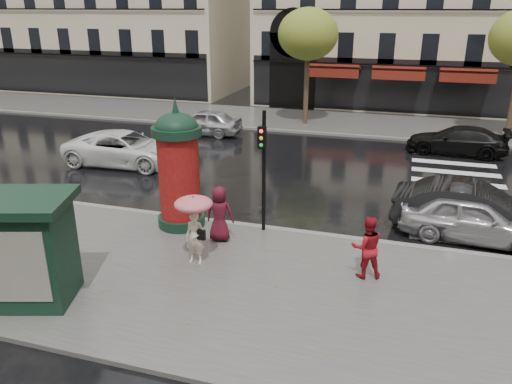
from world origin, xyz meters
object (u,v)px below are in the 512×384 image
(man_burgundy, at_px, (220,214))
(car_far_silver, at_px, (204,122))
(traffic_light, at_px, (263,160))
(car_silver, at_px, (473,217))
(car_darkgrey, at_px, (472,209))
(car_white, at_px, (125,149))
(car_black, at_px, (457,140))
(morris_column, at_px, (179,166))
(woman_red, at_px, (367,247))
(woman_umbrella, at_px, (194,219))
(newsstand, at_px, (28,248))

(man_burgundy, relative_size, car_far_silver, 0.41)
(traffic_light, xyz_separation_m, car_silver, (6.16, 1.47, -1.67))
(car_darkgrey, bearing_deg, man_burgundy, 118.01)
(car_white, bearing_deg, car_black, -68.82)
(car_far_silver, bearing_deg, traffic_light, 30.41)
(car_darkgrey, bearing_deg, morris_column, 110.27)
(woman_red, relative_size, man_burgundy, 0.99)
(woman_umbrella, distance_m, car_black, 15.78)
(traffic_light, height_order, car_silver, traffic_light)
(car_silver, relative_size, car_far_silver, 1.03)
(car_silver, relative_size, car_black, 0.93)
(traffic_light, bearing_deg, car_white, 146.70)
(morris_column, bearing_deg, traffic_light, 7.16)
(car_darkgrey, distance_m, car_far_silver, 15.89)
(morris_column, bearing_deg, car_silver, 11.61)
(woman_red, bearing_deg, car_black, -120.81)
(car_black, xyz_separation_m, car_far_silver, (-13.01, 0.02, 0.04))
(morris_column, relative_size, car_silver, 0.96)
(morris_column, height_order, traffic_light, morris_column)
(car_silver, bearing_deg, woman_umbrella, 124.36)
(man_burgundy, bearing_deg, woman_red, 164.19)
(traffic_light, distance_m, car_darkgrey, 6.67)
(morris_column, distance_m, traffic_light, 2.64)
(traffic_light, xyz_separation_m, car_white, (-7.88, 5.17, -1.65))
(car_white, xyz_separation_m, car_black, (14.23, 6.18, -0.08))
(man_burgundy, bearing_deg, car_black, -124.69)
(car_darkgrey, xyz_separation_m, car_white, (-14.04, 3.18, -0.04))
(car_silver, xyz_separation_m, car_black, (0.19, 9.88, -0.06))
(newsstand, distance_m, car_darkgrey, 12.59)
(woman_red, height_order, car_far_silver, woman_red)
(woman_umbrella, xyz_separation_m, woman_red, (4.46, 0.58, -0.46))
(woman_red, height_order, car_silver, woman_red)
(car_black, height_order, car_far_silver, car_far_silver)
(newsstand, bearing_deg, traffic_light, 52.09)
(car_far_silver, bearing_deg, woman_umbrella, 21.67)
(morris_column, bearing_deg, newsstand, -106.89)
(car_darkgrey, distance_m, car_black, 9.36)
(morris_column, bearing_deg, man_burgundy, -23.14)
(woman_umbrella, relative_size, morris_column, 0.48)
(woman_umbrella, relative_size, man_burgundy, 1.17)
(woman_umbrella, height_order, car_black, woman_umbrella)
(car_silver, bearing_deg, car_darkgrey, 5.53)
(car_black, bearing_deg, woman_red, -9.03)
(car_black, bearing_deg, traffic_light, -25.30)
(car_black, bearing_deg, newsstand, -28.25)
(woman_umbrella, xyz_separation_m, morris_column, (-1.44, 2.18, 0.66))
(traffic_light, relative_size, car_silver, 0.88)
(woman_red, bearing_deg, traffic_light, -48.05)
(man_burgundy, bearing_deg, morris_column, -26.96)
(woman_umbrella, bearing_deg, car_far_silver, 111.59)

